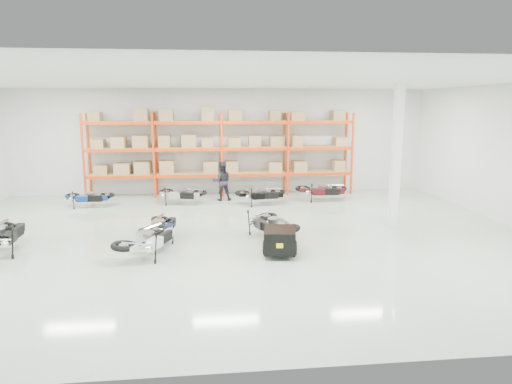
{
  "coord_description": "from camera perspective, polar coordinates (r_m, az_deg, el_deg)",
  "views": [
    {
      "loc": [
        -0.64,
        -13.0,
        3.82
      ],
      "look_at": [
        0.9,
        1.15,
        1.1
      ],
      "focal_mm": 32.0,
      "sensor_mm": 36.0,
      "label": 1
    }
  ],
  "objects": [
    {
      "name": "moto_back_a",
      "position": [
        18.46,
        -20.22,
        -0.28
      ],
      "size": [
        1.6,
        0.83,
        1.02
      ],
      "primitive_type": null,
      "rotation": [
        0.0,
        -0.09,
        1.54
      ],
      "color": "navy",
      "rests_on": "ground"
    },
    {
      "name": "moto_back_d",
      "position": [
        18.65,
        8.26,
        0.61
      ],
      "size": [
        1.87,
        1.03,
        1.18
      ],
      "primitive_type": null,
      "rotation": [
        0.0,
        -0.09,
        1.5
      ],
      "color": "#450D14",
      "rests_on": "ground"
    },
    {
      "name": "moto_silver_left",
      "position": [
        12.04,
        -13.34,
        -5.2
      ],
      "size": [
        1.58,
        2.05,
        1.19
      ],
      "primitive_type": null,
      "rotation": [
        0.0,
        -0.09,
        2.72
      ],
      "color": "silver",
      "rests_on": "ground"
    },
    {
      "name": "trailer",
      "position": [
        11.78,
        3.0,
        -6.04
      ],
      "size": [
        0.94,
        1.7,
        0.7
      ],
      "rotation": [
        0.0,
        0.0,
        -0.17
      ],
      "color": "black",
      "rests_on": "ground"
    },
    {
      "name": "moto_back_c",
      "position": [
        17.72,
        0.66,
        0.09
      ],
      "size": [
        1.78,
        1.0,
        1.11
      ],
      "primitive_type": null,
      "rotation": [
        0.0,
        -0.09,
        1.66
      ],
      "color": "black",
      "rests_on": "ground"
    },
    {
      "name": "moto_touring_right",
      "position": [
        13.26,
        1.91,
        -3.49
      ],
      "size": [
        1.38,
        1.97,
        1.15
      ],
      "primitive_type": null,
      "rotation": [
        0.0,
        -0.09,
        0.3
      ],
      "color": "black",
      "rests_on": "ground"
    },
    {
      "name": "room",
      "position": [
        13.11,
        -3.39,
        3.92
      ],
      "size": [
        18.0,
        18.0,
        18.0
      ],
      "color": "#A7BAA7",
      "rests_on": "ground"
    },
    {
      "name": "moto_blue_centre",
      "position": [
        13.43,
        -11.77,
        -3.74
      ],
      "size": [
        1.04,
        1.73,
        1.06
      ],
      "primitive_type": null,
      "rotation": [
        0.0,
        -0.09,
        2.99
      ],
      "color": "#081751",
      "rests_on": "ground"
    },
    {
      "name": "moto_back_b",
      "position": [
        18.09,
        -9.35,
        0.14
      ],
      "size": [
        1.85,
        1.29,
        1.09
      ],
      "primitive_type": null,
      "rotation": [
        0.0,
        -0.09,
        1.27
      ],
      "color": "#A4AAAD",
      "rests_on": "ground"
    },
    {
      "name": "pallet_rack",
      "position": [
        19.53,
        -4.35,
        6.19
      ],
      "size": [
        11.28,
        0.98,
        3.62
      ],
      "color": "#E83E0C",
      "rests_on": "ground"
    },
    {
      "name": "structural_column",
      "position": [
        14.8,
        17.11,
        4.24
      ],
      "size": [
        0.25,
        0.25,
        4.5
      ],
      "primitive_type": "cube",
      "color": "white",
      "rests_on": "ground"
    },
    {
      "name": "person_back",
      "position": [
        18.51,
        -4.28,
        1.35
      ],
      "size": [
        0.78,
        0.62,
        1.57
      ],
      "primitive_type": "imported",
      "rotation": [
        0.0,
        0.0,
        3.17
      ],
      "color": "black",
      "rests_on": "ground"
    }
  ]
}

